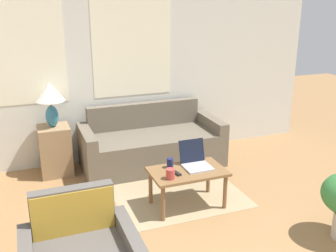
{
  "coord_description": "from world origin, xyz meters",
  "views": [
    {
      "loc": [
        -0.84,
        -1.42,
        2.2
      ],
      "look_at": [
        0.75,
        2.73,
        0.75
      ],
      "focal_mm": 42.0,
      "sensor_mm": 36.0,
      "label": 1
    }
  ],
  "objects_px": {
    "coffee_table": "(188,175)",
    "cup_yellow": "(170,163)",
    "couch": "(151,145)",
    "laptop": "(195,161)",
    "cup_navy": "(170,174)",
    "table_lamp": "(50,97)",
    "tv_remote": "(176,173)"
  },
  "relations": [
    {
      "from": "couch",
      "to": "coffee_table",
      "type": "distance_m",
      "value": 1.25
    },
    {
      "from": "couch",
      "to": "tv_remote",
      "type": "xyz_separation_m",
      "value": [
        -0.15,
        -1.28,
        0.17
      ]
    },
    {
      "from": "coffee_table",
      "to": "tv_remote",
      "type": "distance_m",
      "value": 0.17
    },
    {
      "from": "laptop",
      "to": "cup_yellow",
      "type": "relative_size",
      "value": 3.1
    },
    {
      "from": "coffee_table",
      "to": "tv_remote",
      "type": "height_order",
      "value": "tv_remote"
    },
    {
      "from": "laptop",
      "to": "cup_navy",
      "type": "height_order",
      "value": "laptop"
    },
    {
      "from": "coffee_table",
      "to": "laptop",
      "type": "relative_size",
      "value": 2.47
    },
    {
      "from": "table_lamp",
      "to": "laptop",
      "type": "relative_size",
      "value": 1.71
    },
    {
      "from": "couch",
      "to": "laptop",
      "type": "height_order",
      "value": "couch"
    },
    {
      "from": "coffee_table",
      "to": "cup_yellow",
      "type": "bearing_deg",
      "value": 138.17
    },
    {
      "from": "cup_yellow",
      "to": "tv_remote",
      "type": "bearing_deg",
      "value": -89.39
    },
    {
      "from": "coffee_table",
      "to": "laptop",
      "type": "height_order",
      "value": "laptop"
    },
    {
      "from": "laptop",
      "to": "tv_remote",
      "type": "xyz_separation_m",
      "value": [
        -0.28,
        -0.11,
        -0.05
      ]
    },
    {
      "from": "couch",
      "to": "laptop",
      "type": "distance_m",
      "value": 1.2
    },
    {
      "from": "table_lamp",
      "to": "cup_yellow",
      "type": "relative_size",
      "value": 5.31
    },
    {
      "from": "cup_navy",
      "to": "cup_yellow",
      "type": "distance_m",
      "value": 0.28
    },
    {
      "from": "couch",
      "to": "cup_navy",
      "type": "distance_m",
      "value": 1.42
    },
    {
      "from": "cup_yellow",
      "to": "tv_remote",
      "type": "relative_size",
      "value": 0.68
    },
    {
      "from": "laptop",
      "to": "tv_remote",
      "type": "height_order",
      "value": "laptop"
    },
    {
      "from": "table_lamp",
      "to": "cup_navy",
      "type": "height_order",
      "value": "table_lamp"
    },
    {
      "from": "couch",
      "to": "cup_yellow",
      "type": "xyz_separation_m",
      "value": [
        -0.15,
        -1.11,
        0.21
      ]
    },
    {
      "from": "table_lamp",
      "to": "cup_yellow",
      "type": "bearing_deg",
      "value": -48.45
    },
    {
      "from": "couch",
      "to": "coffee_table",
      "type": "height_order",
      "value": "couch"
    },
    {
      "from": "table_lamp",
      "to": "cup_navy",
      "type": "distance_m",
      "value": 1.9
    },
    {
      "from": "table_lamp",
      "to": "coffee_table",
      "type": "height_order",
      "value": "table_lamp"
    },
    {
      "from": "couch",
      "to": "cup_yellow",
      "type": "height_order",
      "value": "couch"
    },
    {
      "from": "cup_navy",
      "to": "tv_remote",
      "type": "bearing_deg",
      "value": 42.92
    },
    {
      "from": "couch",
      "to": "cup_yellow",
      "type": "distance_m",
      "value": 1.14
    },
    {
      "from": "coffee_table",
      "to": "cup_navy",
      "type": "xyz_separation_m",
      "value": [
        -0.25,
        -0.13,
        0.11
      ]
    },
    {
      "from": "table_lamp",
      "to": "tv_remote",
      "type": "bearing_deg",
      "value": -51.97
    },
    {
      "from": "coffee_table",
      "to": "laptop",
      "type": "distance_m",
      "value": 0.19
    },
    {
      "from": "tv_remote",
      "to": "coffee_table",
      "type": "bearing_deg",
      "value": 12.56
    }
  ]
}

